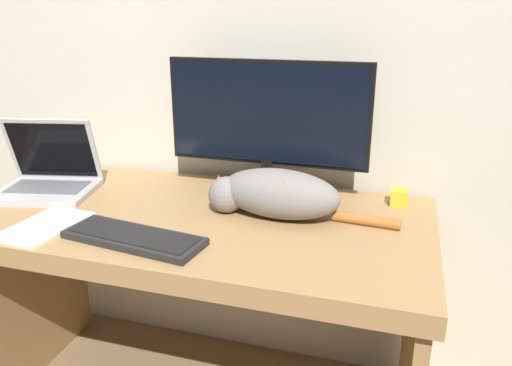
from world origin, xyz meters
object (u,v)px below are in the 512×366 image
laptop (48,178)px  external_keyboard (134,238)px  monitor (267,123)px  cat (275,193)px

laptop → external_keyboard: bearing=-41.5°
monitor → laptop: monitor is taller
external_keyboard → cat: cat is taller
monitor → cat: bearing=-67.5°
external_keyboard → cat: 0.43m
laptop → external_keyboard: size_ratio=0.88×
laptop → external_keyboard: (0.48, -0.27, -0.04)m
monitor → external_keyboard: bearing=-117.5°
monitor → external_keyboard: monitor is taller
monitor → cat: size_ratio=1.16×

